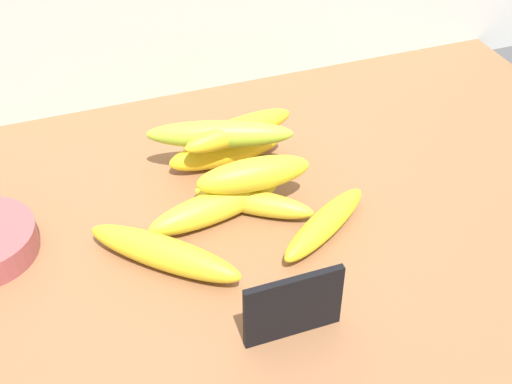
{
  "coord_description": "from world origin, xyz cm",
  "views": [
    {
      "loc": [
        -24.4,
        -58.35,
        61.9
      ],
      "look_at": [
        -1.92,
        3.6,
        8.0
      ],
      "focal_mm": 47.91,
      "sensor_mm": 36.0,
      "label": 1
    }
  ],
  "objects": [
    {
      "name": "banana_3",
      "position": [
        -1.59,
        5.65,
        4.67
      ],
      "size": [
        15.0,
        12.36,
        3.33
      ],
      "primitive_type": "ellipsoid",
      "rotation": [
        0.0,
        0.0,
        2.5
      ],
      "color": "gold",
      "rests_on": "counter_top"
    },
    {
      "name": "banana_1",
      "position": [
        -1.49,
        17.13,
        5.13
      ],
      "size": [
        17.27,
        5.37,
        4.27
      ],
      "primitive_type": "ellipsoid",
      "rotation": [
        0.0,
        0.0,
        3.21
      ],
      "color": "yellow",
      "rests_on": "counter_top"
    },
    {
      "name": "banana_4",
      "position": [
        -6.63,
        5.99,
        5.09
      ],
      "size": [
        19.04,
        7.71,
        4.19
      ],
      "primitive_type": "ellipsoid",
      "rotation": [
        0.0,
        0.0,
        0.2
      ],
      "color": "yellow",
      "rests_on": "counter_top"
    },
    {
      "name": "banana_7",
      "position": [
        -2.82,
        15.64,
        9.18
      ],
      "size": [
        20.24,
        10.24,
        3.82
      ],
      "primitive_type": "ellipsoid",
      "rotation": [
        0.0,
        0.0,
        2.81
      ],
      "color": "#9CBD31",
      "rests_on": "banana_1"
    },
    {
      "name": "banana_2",
      "position": [
        -14.89,
        0.47,
        5.04
      ],
      "size": [
        17.47,
        17.03,
        4.08
      ],
      "primitive_type": "ellipsoid",
      "rotation": [
        0.0,
        0.0,
        2.38
      ],
      "color": "yellow",
      "rests_on": "counter_top"
    },
    {
      "name": "counter_top",
      "position": [
        0.0,
        0.0,
        1.5
      ],
      "size": [
        110.0,
        76.0,
        3.0
      ],
      "primitive_type": "cube",
      "color": "brown",
      "rests_on": "ground"
    },
    {
      "name": "banana_5",
      "position": [
        -1.2,
        6.46,
        8.51
      ],
      "size": [
        15.23,
        5.05,
        4.35
      ],
      "primitive_type": "ellipsoid",
      "rotation": [
        0.0,
        0.0,
        3.09
      ],
      "color": "gold",
      "rests_on": "banana_3"
    },
    {
      "name": "chalkboard_sign",
      "position": [
        -4.39,
        -14.64,
        6.86
      ],
      "size": [
        11.0,
        1.8,
        8.4
      ],
      "color": "black",
      "rests_on": "counter_top"
    },
    {
      "name": "banana_0",
      "position": [
        5.42,
        -1.48,
        4.73
      ],
      "size": [
        15.94,
        11.77,
        3.47
      ],
      "primitive_type": "ellipsoid",
      "rotation": [
        0.0,
        0.0,
        0.56
      ],
      "color": "yellow",
      "rests_on": "counter_top"
    },
    {
      "name": "banana_6",
      "position": [
        -0.11,
        15.72,
        9.09
      ],
      "size": [
        17.22,
        7.3,
        3.65
      ],
      "primitive_type": "ellipsoid",
      "rotation": [
        0.0,
        0.0,
        3.37
      ],
      "color": "gold",
      "rests_on": "banana_1"
    }
  ]
}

